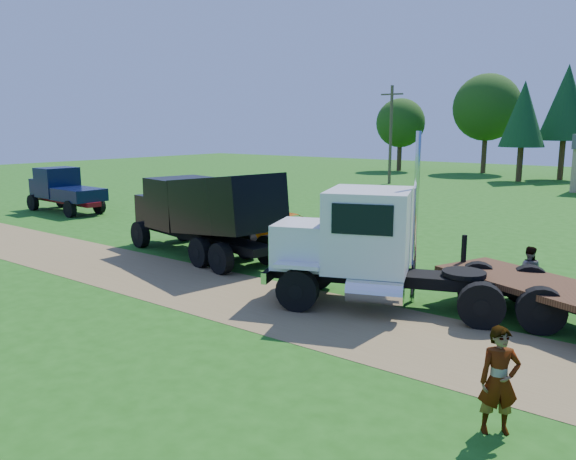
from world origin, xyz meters
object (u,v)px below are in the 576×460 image
Objects in this scene: orange_pickup at (288,230)px; spectator_a at (499,381)px; black_dump_truck at (205,209)px; white_semi_tractor at (371,247)px; flatbed_trailer at (573,300)px; navy_truck at (63,189)px.

orange_pickup is 16.17m from spectator_a.
black_dump_truck is at bearing 119.24° from spectator_a.
white_semi_tractor reaches higher than flatbed_trailer.
black_dump_truck is 16.51m from navy_truck.
orange_pickup is at bearing 122.49° from white_semi_tractor.
white_semi_tractor is at bearing -127.94° from orange_pickup.
flatbed_trailer is (12.45, -4.03, 0.11)m from orange_pickup.
flatbed_trailer is 6.25m from spectator_a.
navy_truck reaches higher than flatbed_trailer.
navy_truck is (-24.63, 4.81, -0.36)m from white_semi_tractor.
spectator_a is at bearing -67.77° from flatbed_trailer.
black_dump_truck is (-8.48, 1.43, 0.24)m from white_semi_tractor.
navy_truck is at bearing 90.03° from orange_pickup.
white_semi_tractor is 8.61m from black_dump_truck.
orange_pickup is (-7.17, 5.29, -1.04)m from white_semi_tractor.
flatbed_trailer is at bearing 54.50° from spectator_a.
black_dump_truck is at bearing 159.68° from orange_pickup.
flatbed_trailer is (29.90, -3.55, -0.57)m from navy_truck.
navy_truck is at bearing 147.84° from white_semi_tractor.
flatbed_trailer is at bearing 10.07° from black_dump_truck.
spectator_a reaches higher than orange_pickup.
white_semi_tractor is 7.33m from spectator_a.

